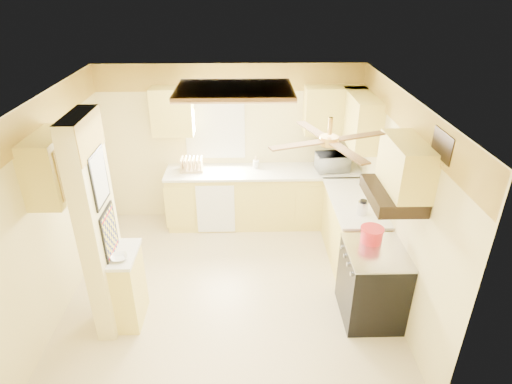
{
  "coord_description": "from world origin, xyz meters",
  "views": [
    {
      "loc": [
        0.23,
        -4.43,
        3.68
      ],
      "look_at": [
        0.35,
        0.35,
        1.21
      ],
      "focal_mm": 30.0,
      "sensor_mm": 36.0,
      "label": 1
    }
  ],
  "objects_px": {
    "stove": "(372,283)",
    "kettle": "(363,208)",
    "microwave": "(332,162)",
    "bowl": "(120,258)",
    "dutch_oven": "(372,235)"
  },
  "relations": [
    {
      "from": "stove",
      "to": "kettle",
      "type": "relative_size",
      "value": 4.6
    },
    {
      "from": "stove",
      "to": "microwave",
      "type": "relative_size",
      "value": 1.87
    },
    {
      "from": "bowl",
      "to": "kettle",
      "type": "bearing_deg",
      "value": 17.46
    },
    {
      "from": "microwave",
      "to": "bowl",
      "type": "height_order",
      "value": "microwave"
    },
    {
      "from": "dutch_oven",
      "to": "kettle",
      "type": "bearing_deg",
      "value": 86.27
    },
    {
      "from": "microwave",
      "to": "bowl",
      "type": "relative_size",
      "value": 2.66
    },
    {
      "from": "stove",
      "to": "kettle",
      "type": "xyz_separation_m",
      "value": [
        0.02,
        0.77,
        0.57
      ]
    },
    {
      "from": "bowl",
      "to": "dutch_oven",
      "type": "height_order",
      "value": "dutch_oven"
    },
    {
      "from": "bowl",
      "to": "dutch_oven",
      "type": "relative_size",
      "value": 0.69
    },
    {
      "from": "kettle",
      "to": "microwave",
      "type": "bearing_deg",
      "value": 95.75
    },
    {
      "from": "stove",
      "to": "dutch_oven",
      "type": "xyz_separation_m",
      "value": [
        -0.02,
        0.19,
        0.55
      ]
    },
    {
      "from": "microwave",
      "to": "kettle",
      "type": "bearing_deg",
      "value": 89.34
    },
    {
      "from": "stove",
      "to": "dutch_oven",
      "type": "distance_m",
      "value": 0.58
    },
    {
      "from": "bowl",
      "to": "dutch_oven",
      "type": "xyz_separation_m",
      "value": [
        2.79,
        0.31,
        0.04
      ]
    },
    {
      "from": "bowl",
      "to": "stove",
      "type": "bearing_deg",
      "value": 2.36
    }
  ]
}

